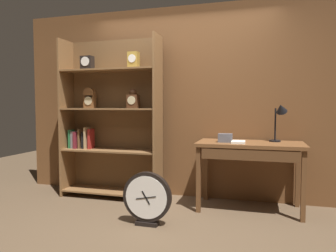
% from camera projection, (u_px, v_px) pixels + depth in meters
% --- Properties ---
extents(ground_plane, '(10.00, 10.00, 0.00)m').
position_uv_depth(ground_plane, '(152.00, 231.00, 3.17)').
color(ground_plane, brown).
extents(back_wood_panel, '(4.80, 0.05, 2.60)m').
position_uv_depth(back_wood_panel, '(183.00, 102.00, 4.37)').
color(back_wood_panel, brown).
rests_on(back_wood_panel, ground).
extents(bookshelf, '(1.37, 0.37, 2.16)m').
position_uv_depth(bookshelf, '(110.00, 119.00, 4.33)').
color(bookshelf, brown).
rests_on(bookshelf, ground).
extents(workbench, '(1.24, 0.64, 0.82)m').
position_uv_depth(workbench, '(250.00, 151.00, 3.77)').
color(workbench, brown).
rests_on(workbench, ground).
extents(desk_lamp, '(0.22, 0.22, 0.49)m').
position_uv_depth(desk_lamp, '(280.00, 115.00, 3.79)').
color(desk_lamp, black).
rests_on(desk_lamp, workbench).
extents(toolbox_small, '(0.16, 0.11, 0.10)m').
position_uv_depth(toolbox_small, '(225.00, 138.00, 3.80)').
color(toolbox_small, '#595960').
rests_on(toolbox_small, workbench).
extents(open_repair_manual, '(0.17, 0.23, 0.02)m').
position_uv_depth(open_repair_manual, '(238.00, 142.00, 3.71)').
color(open_repair_manual, silver).
rests_on(open_repair_manual, workbench).
extents(round_clock_large, '(0.52, 0.11, 0.56)m').
position_uv_depth(round_clock_large, '(147.00, 198.00, 3.31)').
color(round_clock_large, black).
rests_on(round_clock_large, ground).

